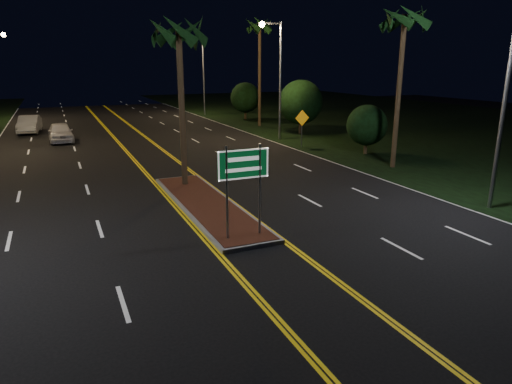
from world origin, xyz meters
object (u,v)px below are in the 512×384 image
median_island (207,205)px  warning_sign (302,123)px  shrub_mid (301,102)px  shrub_far (245,98)px  streetlight_right_mid (276,67)px  streetlight_right_near (502,71)px  highway_sign (243,173)px  shrub_near (367,125)px  palm_right_near (405,20)px  palm_median (179,33)px  car_near (60,131)px  palm_right_far (260,28)px  car_far (29,123)px  streetlight_right_far (200,66)px

median_island → warning_sign: size_ratio=3.80×
shrub_mid → shrub_far: 12.01m
streetlight_right_mid → streetlight_right_near: bearing=-90.0°
highway_sign → streetlight_right_mid: bearing=61.1°
shrub_near → streetlight_right_mid: bearing=109.8°
highway_sign → streetlight_right_mid: streetlight_right_mid is taller
palm_right_near → warning_sign: bearing=102.0°
highway_sign → palm_median: 9.11m
warning_sign → shrub_mid: bearing=59.3°
shrub_far → car_near: 20.82m
palm_median → shrub_near: size_ratio=2.52×
highway_sign → shrub_far: 35.96m
shrub_mid → car_near: shrub_mid is taller
median_island → car_near: 21.45m
highway_sign → warning_sign: highway_sign is taller
median_island → palm_median: size_ratio=1.23×
streetlight_right_near → shrub_mid: size_ratio=1.95×
streetlight_right_near → streetlight_right_mid: same height
car_near → streetlight_right_mid: bearing=-21.6°
palm_right_far → car_far: bearing=168.7°
median_island → streetlight_right_far: size_ratio=1.14×
palm_median → shrub_near: (13.50, 3.50, -5.33)m
streetlight_right_near → warning_sign: 16.48m
streetlight_right_near → palm_median: size_ratio=1.08×
warning_sign → shrub_near: bearing=-58.7°
shrub_far → car_far: shrub_far is taller
palm_median → palm_right_near: size_ratio=0.89×
median_island → palm_right_far: bearing=60.9°
median_island → shrub_far: shrub_far is taller
car_near → palm_right_far: bearing=5.4°
streetlight_right_mid → streetlight_right_far: (0.00, 20.00, 0.00)m
car_far → palm_median: bearing=-66.5°
highway_sign → streetlight_right_far: streetlight_right_far is taller
highway_sign → streetlight_right_near: size_ratio=0.36×
palm_right_far → shrub_far: bearing=80.5°
palm_right_far → warning_sign: 14.21m
streetlight_right_far → shrub_near: bearing=-84.1°
streetlight_right_mid → palm_right_near: size_ratio=0.97×
car_near → palm_right_near: bearing=-46.6°
palm_right_near → car_far: size_ratio=1.78×
median_island → warning_sign: warning_sign is taller
highway_sign → streetlight_right_near: bearing=-4.3°
highway_sign → car_far: highway_sign is taller
shrub_mid → shrub_far: size_ratio=1.17×
shrub_mid → streetlight_right_mid: bearing=-149.4°
palm_right_far → car_far: 22.47m
streetlight_right_near → palm_right_far: (2.19, 28.00, 3.49)m
palm_median → car_near: palm_median is taller
palm_right_near → streetlight_right_far: bearing=93.4°
median_island → car_far: 28.19m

